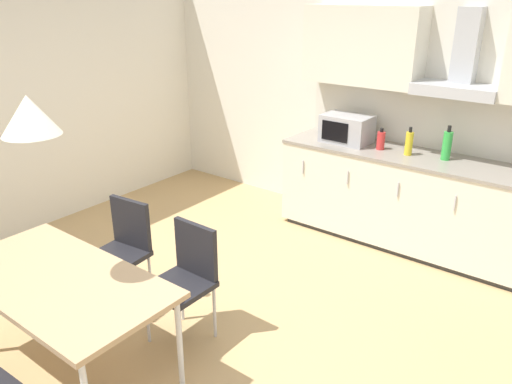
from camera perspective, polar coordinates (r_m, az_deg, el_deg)
name	(u,v)px	position (r m, az deg, el deg)	size (l,w,h in m)	color
ground_plane	(189,333)	(3.93, -7.64, -15.65)	(7.72, 8.03, 0.02)	tan
wall_back	(366,94)	(5.47, 12.43, 10.84)	(6.18, 0.10, 2.74)	silver
kitchen_counter	(435,207)	(5.05, 19.78, -1.58)	(3.10, 0.68, 0.94)	#333333
backsplash_tile	(457,126)	(5.11, 21.96, 7.04)	(3.08, 0.02, 0.52)	silver
upper_wall_cabinets	(463,54)	(4.85, 22.56, 14.37)	(3.08, 0.40, 0.75)	silver
microwave	(346,129)	(5.20, 10.29, 7.14)	(0.48, 0.35, 0.28)	#ADADB2
bottle_yellow	(409,143)	(4.92, 17.08, 5.36)	(0.07, 0.07, 0.27)	yellow
bottle_red	(381,140)	(5.03, 14.08, 5.75)	(0.08, 0.08, 0.21)	red
bottle_green	(447,145)	(4.89, 20.98, 5.01)	(0.08, 0.08, 0.32)	green
dining_table	(58,284)	(3.39, -21.65, -9.72)	(1.54, 0.78, 0.73)	tan
chair_far_right	(187,272)	(3.61, -7.89, -9.00)	(0.40, 0.40, 0.87)	black
chair_far_left	(123,243)	(4.09, -14.91, -5.69)	(0.44, 0.44, 0.87)	black
pendant_lamp	(29,115)	(3.00, -24.50, 7.99)	(0.32, 0.32, 0.22)	silver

